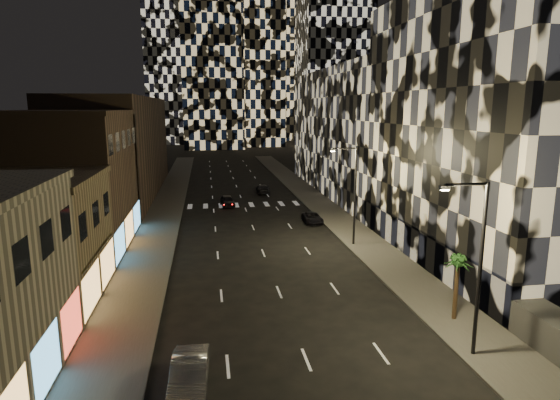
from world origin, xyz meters
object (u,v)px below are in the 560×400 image
object	(u,v)px
palm_tree	(458,266)
car_dark_midlane	(227,201)
streetlight_near	(477,257)
car_dark_rightlane	(312,218)
streetlight_far	(353,189)
car_dark_oncoming	(263,189)
car_silver_parked	(189,376)

from	to	relation	value
palm_tree	car_dark_midlane	bearing A→B (deg)	108.51
streetlight_near	car_dark_rightlane	size ratio (longest dim) A/B	2.17
streetlight_near	streetlight_far	bearing A→B (deg)	90.00
streetlight_far	car_dark_oncoming	world-z (taller)	streetlight_far
streetlight_far	streetlight_near	bearing A→B (deg)	-90.00
streetlight_far	car_silver_parked	distance (m)	25.58
car_silver_parked	streetlight_far	bearing A→B (deg)	58.56
car_dark_midlane	streetlight_far	bearing A→B (deg)	-66.84
palm_tree	car_dark_oncoming	bearing A→B (deg)	98.04
car_dark_rightlane	palm_tree	size ratio (longest dim) A/B	1.03
streetlight_far	palm_tree	world-z (taller)	streetlight_far
car_silver_parked	palm_tree	xyz separation A→B (m)	(15.54, 4.76, 2.69)
streetlight_near	streetlight_far	distance (m)	20.00
streetlight_far	car_dark_rightlane	xyz separation A→B (m)	(-1.60, 9.04, -4.78)
car_dark_rightlane	car_dark_oncoming	bearing A→B (deg)	101.25
car_dark_oncoming	car_dark_rightlane	distance (m)	19.33
car_dark_midlane	car_dark_oncoming	world-z (taller)	car_dark_midlane
streetlight_far	car_dark_midlane	distance (m)	22.67
car_dark_oncoming	car_dark_rightlane	size ratio (longest dim) A/B	1.08
car_dark_oncoming	car_dark_rightlane	world-z (taller)	car_dark_oncoming
streetlight_far	car_silver_parked	xyz separation A→B (m)	(-14.15, -20.80, -4.59)
streetlight_far	car_dark_rightlane	distance (m)	10.35
car_dark_midlane	car_dark_oncoming	size ratio (longest dim) A/B	0.92
car_dark_midlane	palm_tree	bearing A→B (deg)	-76.67
streetlight_near	car_dark_rightlane	xyz separation A→B (m)	(-1.60, 29.04, -4.78)
car_silver_parked	palm_tree	bearing A→B (deg)	19.82
streetlight_near	car_dark_midlane	distance (m)	41.17
car_dark_oncoming	palm_tree	bearing A→B (deg)	100.05
car_dark_oncoming	palm_tree	xyz separation A→B (m)	(6.24, -44.15, 2.81)
car_dark_midlane	palm_tree	size ratio (longest dim) A/B	1.02
car_silver_parked	car_dark_oncoming	xyz separation A→B (m)	(9.30, 48.90, -0.11)
streetlight_near	streetlight_far	xyz separation A→B (m)	(0.00, 20.00, 0.00)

